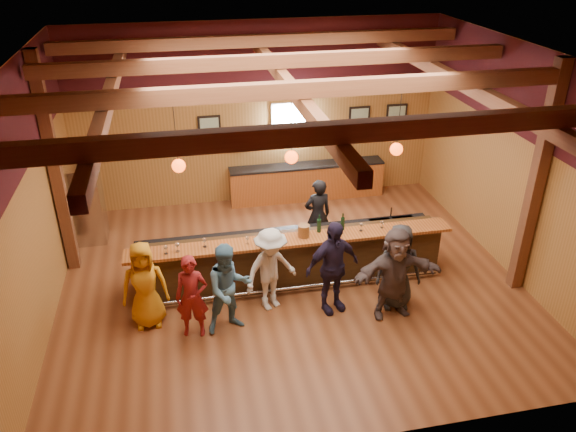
{
  "coord_description": "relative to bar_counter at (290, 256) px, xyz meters",
  "views": [
    {
      "loc": [
        -1.95,
        -9.21,
        6.45
      ],
      "look_at": [
        0.0,
        0.3,
        1.35
      ],
      "focal_mm": 35.0,
      "sensor_mm": 36.0,
      "label": 1
    }
  ],
  "objects": [
    {
      "name": "room",
      "position": [
        -0.02,
        -0.09,
        2.69
      ],
      "size": [
        9.04,
        9.0,
        4.52
      ],
      "color": "brown",
      "rests_on": "ground"
    },
    {
      "name": "bar_counter",
      "position": [
        0.0,
        0.0,
        0.0
      ],
      "size": [
        6.3,
        1.07,
        1.11
      ],
      "color": "black",
      "rests_on": "ground"
    },
    {
      "name": "back_bar_cabinet",
      "position": [
        1.18,
        3.57,
        -0.05
      ],
      "size": [
        4.0,
        0.52,
        0.95
      ],
      "color": "brown",
      "rests_on": "ground"
    },
    {
      "name": "window",
      "position": [
        0.78,
        3.8,
        1.53
      ],
      "size": [
        0.95,
        0.09,
        0.95
      ],
      "color": "silver",
      "rests_on": "room"
    },
    {
      "name": "framed_pictures",
      "position": [
        1.65,
        3.79,
        1.58
      ],
      "size": [
        5.35,
        0.05,
        0.45
      ],
      "color": "black",
      "rests_on": "room"
    },
    {
      "name": "wine_shelves",
      "position": [
        0.78,
        3.73,
        1.1
      ],
      "size": [
        3.0,
        0.18,
        0.3
      ],
      "color": "brown",
      "rests_on": "room"
    },
    {
      "name": "pendant_lights",
      "position": [
        -0.02,
        -0.15,
        2.19
      ],
      "size": [
        4.24,
        0.24,
        1.37
      ],
      "color": "black",
      "rests_on": "room"
    },
    {
      "name": "stainless_fridge",
      "position": [
        -4.12,
        2.45,
        0.38
      ],
      "size": [
        0.7,
        0.7,
        1.8
      ],
      "primitive_type": "cube",
      "color": "silver",
      "rests_on": "ground"
    },
    {
      "name": "customer_orange",
      "position": [
        -2.79,
        -0.91,
        0.31
      ],
      "size": [
        0.81,
        0.53,
        1.65
      ],
      "primitive_type": "imported",
      "rotation": [
        0.0,
        0.0,
        0.01
      ],
      "color": "#BE7511",
      "rests_on": "ground"
    },
    {
      "name": "customer_redvest",
      "position": [
        -2.0,
        -1.36,
        0.26
      ],
      "size": [
        0.62,
        0.47,
        1.55
      ],
      "primitive_type": "imported",
      "rotation": [
        0.0,
        0.0,
        -0.18
      ],
      "color": "maroon",
      "rests_on": "ground"
    },
    {
      "name": "customer_denim",
      "position": [
        -1.36,
        -1.35,
        0.33
      ],
      "size": [
        0.95,
        0.81,
        1.71
      ],
      "primitive_type": "imported",
      "rotation": [
        0.0,
        0.0,
        0.22
      ],
      "color": "teal",
      "rests_on": "ground"
    },
    {
      "name": "customer_white",
      "position": [
        -0.55,
        -0.87,
        0.3
      ],
      "size": [
        1.22,
        0.99,
        1.65
      ],
      "primitive_type": "imported",
      "rotation": [
        0.0,
        0.0,
        0.42
      ],
      "color": "beige",
      "rests_on": "ground"
    },
    {
      "name": "customer_navy",
      "position": [
        0.53,
        -1.16,
        0.39
      ],
      "size": [
        1.16,
        0.72,
        1.83
      ],
      "primitive_type": "imported",
      "rotation": [
        0.0,
        0.0,
        0.27
      ],
      "color": "#1F1831",
      "rests_on": "ground"
    },
    {
      "name": "customer_brown",
      "position": [
        1.58,
        -1.53,
        0.37
      ],
      "size": [
        1.68,
        0.6,
        1.78
      ],
      "primitive_type": "imported",
      "rotation": [
        0.0,
        0.0,
        0.05
      ],
      "color": "#504140",
      "rests_on": "ground"
    },
    {
      "name": "customer_dark",
      "position": [
        1.76,
        -1.27,
        0.32
      ],
      "size": [
        0.91,
        0.67,
        1.69
      ],
      "primitive_type": "imported",
      "rotation": [
        0.0,
        0.0,
        -0.17
      ],
      "color": "black",
      "rests_on": "ground"
    },
    {
      "name": "bartender",
      "position": [
        0.81,
        1.02,
        0.31
      ],
      "size": [
        0.65,
        0.47,
        1.67
      ],
      "primitive_type": "imported",
      "rotation": [
        0.0,
        0.0,
        3.27
      ],
      "color": "black",
      "rests_on": "ground"
    },
    {
      "name": "ice_bucket",
      "position": [
        0.2,
        -0.28,
        0.71
      ],
      "size": [
        0.22,
        0.22,
        0.24
      ],
      "primitive_type": "cylinder",
      "color": "olive",
      "rests_on": "bar_counter"
    },
    {
      "name": "bottle_a",
      "position": [
        0.53,
        -0.17,
        0.73
      ],
      "size": [
        0.08,
        0.08,
        0.37
      ],
      "color": "black",
      "rests_on": "bar_counter"
    },
    {
      "name": "bottle_b",
      "position": [
        1.0,
        -0.17,
        0.72
      ],
      "size": [
        0.08,
        0.08,
        0.35
      ],
      "color": "black",
      "rests_on": "bar_counter"
    },
    {
      "name": "glass_a",
      "position": [
        -2.39,
        -0.4,
        0.72
      ],
      "size": [
        0.08,
        0.08,
        0.18
      ],
      "color": "silver",
      "rests_on": "bar_counter"
    },
    {
      "name": "glass_b",
      "position": [
        -2.18,
        -0.37,
        0.73
      ],
      "size": [
        0.09,
        0.09,
        0.19
      ],
      "color": "silver",
      "rests_on": "bar_counter"
    },
    {
      "name": "glass_c",
      "position": [
        -1.68,
        -0.3,
        0.73
      ],
      "size": [
        0.09,
        0.09,
        0.19
      ],
      "color": "silver",
      "rests_on": "bar_counter"
    },
    {
      "name": "glass_d",
      "position": [
        -0.89,
        -0.35,
        0.7
      ],
      "size": [
        0.07,
        0.07,
        0.16
      ],
      "color": "silver",
      "rests_on": "bar_counter"
    },
    {
      "name": "glass_e",
      "position": [
        -0.56,
        -0.33,
        0.71
      ],
      "size": [
        0.08,
        0.08,
        0.17
      ],
      "color": "silver",
      "rests_on": "bar_counter"
    },
    {
      "name": "glass_f",
      "position": [
        0.74,
        -0.37,
        0.73
      ],
      "size": [
        0.09,
        0.09,
        0.2
      ],
      "color": "silver",
      "rests_on": "bar_counter"
    },
    {
      "name": "glass_g",
      "position": [
        1.35,
        -0.29,
        0.72
      ],
      "size": [
        0.08,
        0.08,
        0.18
      ],
      "color": "silver",
      "rests_on": "bar_counter"
    },
    {
      "name": "glass_h",
      "position": [
        1.78,
        -0.26,
        0.71
      ],
      "size": [
        0.07,
        0.07,
        0.16
      ],
      "color": "silver",
      "rests_on": "bar_counter"
    }
  ]
}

